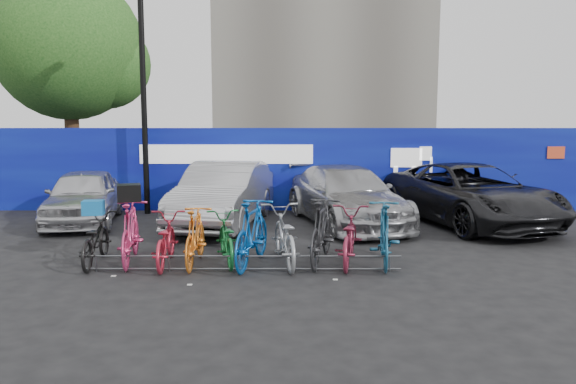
{
  "coord_description": "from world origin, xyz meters",
  "views": [
    {
      "loc": [
        0.83,
        -10.26,
        2.72
      ],
      "look_at": [
        0.79,
        2.0,
        1.07
      ],
      "focal_mm": 35.0,
      "sensor_mm": 36.0,
      "label": 1
    }
  ],
  "objects_px": {
    "bike_5": "(252,233)",
    "bike_6": "(284,236)",
    "car_1": "(224,194)",
    "bike_3": "(195,237)",
    "bike_7": "(321,231)",
    "bike_8": "(348,237)",
    "lamppost": "(144,97)",
    "bike_4": "(226,239)",
    "bike_9": "(384,233)",
    "car_2": "(346,196)",
    "tree": "(75,50)",
    "bike_2": "(165,240)",
    "car_0": "(84,196)",
    "bike_rack": "(243,263)",
    "bike_1": "(130,232)",
    "bike_0": "(95,240)",
    "car_3": "(470,194)"
  },
  "relations": [
    {
      "from": "bike_rack",
      "to": "bike_9",
      "type": "bearing_deg",
      "value": 10.3
    },
    {
      "from": "lamppost",
      "to": "car_0",
      "type": "xyz_separation_m",
      "value": [
        -1.27,
        -1.41,
        -2.57
      ]
    },
    {
      "from": "bike_6",
      "to": "bike_5",
      "type": "bearing_deg",
      "value": 0.33
    },
    {
      "from": "tree",
      "to": "lamppost",
      "type": "relative_size",
      "value": 1.28
    },
    {
      "from": "car_2",
      "to": "car_1",
      "type": "bearing_deg",
      "value": 167.78
    },
    {
      "from": "bike_1",
      "to": "bike_3",
      "type": "relative_size",
      "value": 1.09
    },
    {
      "from": "bike_rack",
      "to": "car_1",
      "type": "distance_m",
      "value": 4.42
    },
    {
      "from": "lamppost",
      "to": "car_1",
      "type": "bearing_deg",
      "value": -35.67
    },
    {
      "from": "car_3",
      "to": "bike_7",
      "type": "xyz_separation_m",
      "value": [
        -4.0,
        -3.88,
        -0.16
      ]
    },
    {
      "from": "bike_2",
      "to": "bike_6",
      "type": "xyz_separation_m",
      "value": [
        2.18,
        0.09,
        0.06
      ]
    },
    {
      "from": "bike_4",
      "to": "bike_8",
      "type": "distance_m",
      "value": 2.29
    },
    {
      "from": "tree",
      "to": "bike_9",
      "type": "relative_size",
      "value": 3.96
    },
    {
      "from": "car_2",
      "to": "bike_6",
      "type": "distance_m",
      "value": 4.27
    },
    {
      "from": "bike_7",
      "to": "bike_3",
      "type": "bearing_deg",
      "value": 17.65
    },
    {
      "from": "bike_2",
      "to": "tree",
      "type": "bearing_deg",
      "value": -66.08
    },
    {
      "from": "car_3",
      "to": "bike_1",
      "type": "relative_size",
      "value": 2.83
    },
    {
      "from": "car_0",
      "to": "car_1",
      "type": "height_order",
      "value": "car_1"
    },
    {
      "from": "car_2",
      "to": "bike_9",
      "type": "relative_size",
      "value": 2.55
    },
    {
      "from": "bike_1",
      "to": "bike_2",
      "type": "xyz_separation_m",
      "value": [
        0.68,
        -0.16,
        -0.11
      ]
    },
    {
      "from": "car_2",
      "to": "car_0",
      "type": "bearing_deg",
      "value": 163.46
    },
    {
      "from": "bike_2",
      "to": "bike_8",
      "type": "bearing_deg",
      "value": 178.52
    },
    {
      "from": "bike_0",
      "to": "bike_5",
      "type": "distance_m",
      "value": 2.92
    },
    {
      "from": "lamppost",
      "to": "bike_3",
      "type": "xyz_separation_m",
      "value": [
        2.3,
        -5.58,
        -2.73
      ]
    },
    {
      "from": "bike_4",
      "to": "bike_7",
      "type": "distance_m",
      "value": 1.79
    },
    {
      "from": "lamppost",
      "to": "car_0",
      "type": "distance_m",
      "value": 3.2
    },
    {
      "from": "bike_rack",
      "to": "bike_1",
      "type": "xyz_separation_m",
      "value": [
        -2.14,
        0.57,
        0.43
      ]
    },
    {
      "from": "tree",
      "to": "bike_4",
      "type": "height_order",
      "value": "tree"
    },
    {
      "from": "bike_2",
      "to": "bike_7",
      "type": "distance_m",
      "value": 2.89
    },
    {
      "from": "car_0",
      "to": "bike_0",
      "type": "bearing_deg",
      "value": -78.16
    },
    {
      "from": "bike_6",
      "to": "bike_3",
      "type": "bearing_deg",
      "value": -6.54
    },
    {
      "from": "bike_8",
      "to": "bike_9",
      "type": "xyz_separation_m",
      "value": [
        0.65,
        -0.07,
        0.08
      ]
    },
    {
      "from": "lamppost",
      "to": "bike_2",
      "type": "bearing_deg",
      "value": -72.68
    },
    {
      "from": "bike_0",
      "to": "bike_7",
      "type": "distance_m",
      "value": 4.2
    },
    {
      "from": "tree",
      "to": "lamppost",
      "type": "xyz_separation_m",
      "value": [
        3.57,
        -4.66,
        -1.8
      ]
    },
    {
      "from": "bike_4",
      "to": "bike_8",
      "type": "relative_size",
      "value": 0.9
    },
    {
      "from": "bike_rack",
      "to": "bike_0",
      "type": "xyz_separation_m",
      "value": [
        -2.77,
        0.49,
        0.31
      ]
    },
    {
      "from": "car_1",
      "to": "bike_3",
      "type": "height_order",
      "value": "car_1"
    },
    {
      "from": "bike_5",
      "to": "bike_8",
      "type": "bearing_deg",
      "value": -163.37
    },
    {
      "from": "bike_5",
      "to": "bike_6",
      "type": "height_order",
      "value": "bike_5"
    },
    {
      "from": "bike_7",
      "to": "tree",
      "type": "bearing_deg",
      "value": -37.56
    },
    {
      "from": "lamppost",
      "to": "bike_6",
      "type": "bearing_deg",
      "value": -54.44
    },
    {
      "from": "car_1",
      "to": "bike_3",
      "type": "bearing_deg",
      "value": -82.7
    },
    {
      "from": "bike_1",
      "to": "bike_9",
      "type": "height_order",
      "value": "bike_9"
    },
    {
      "from": "car_1",
      "to": "bike_8",
      "type": "xyz_separation_m",
      "value": [
        2.75,
        -3.76,
        -0.28
      ]
    },
    {
      "from": "bike_5",
      "to": "bike_8",
      "type": "xyz_separation_m",
      "value": [
        1.78,
        0.13,
        -0.1
      ]
    },
    {
      "from": "bike_rack",
      "to": "bike_0",
      "type": "relative_size",
      "value": 3.15
    },
    {
      "from": "bike_1",
      "to": "bike_9",
      "type": "bearing_deg",
      "value": 171.09
    },
    {
      "from": "bike_2",
      "to": "bike_7",
      "type": "height_order",
      "value": "bike_7"
    },
    {
      "from": "bike_7",
      "to": "bike_8",
      "type": "xyz_separation_m",
      "value": [
        0.5,
        -0.06,
        -0.09
      ]
    },
    {
      "from": "bike_9",
      "to": "car_2",
      "type": "bearing_deg",
      "value": -78.98
    }
  ]
}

